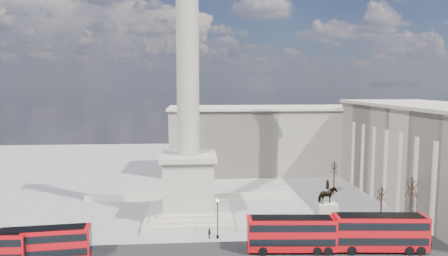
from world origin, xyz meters
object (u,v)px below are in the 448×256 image
at_px(red_bus_c, 380,232).
at_px(pedestrian_standing, 390,233).
at_px(red_bus_a, 44,245).
at_px(victorian_lamp, 218,215).
at_px(pedestrian_walking, 301,224).
at_px(red_bus_d, 370,232).
at_px(red_bus_b, 292,234).
at_px(pedestrian_crossing, 209,233).
at_px(nelsons_column, 188,141).
at_px(equestrian_statue, 327,213).

relative_size(red_bus_c, pedestrian_standing, 6.45).
relative_size(red_bus_a, red_bus_c, 0.91).
bearing_deg(victorian_lamp, pedestrian_walking, 10.95).
xyz_separation_m(red_bus_d, pedestrian_walking, (-7.48, 7.36, -1.27)).
xyz_separation_m(red_bus_b, pedestrian_crossing, (-10.73, 5.31, -1.69)).
relative_size(pedestrian_walking, pedestrian_crossing, 1.22).
bearing_deg(pedestrian_walking, nelsons_column, 153.90).
bearing_deg(pedestrian_standing, pedestrian_walking, -61.98).
distance_m(pedestrian_standing, pedestrian_crossing, 25.89).
bearing_deg(red_bus_a, pedestrian_standing, -0.63).
bearing_deg(red_bus_b, pedestrian_crossing, 157.69).
height_order(red_bus_a, pedestrian_standing, red_bus_a).
bearing_deg(pedestrian_walking, pedestrian_standing, -27.46).
xyz_separation_m(nelsons_column, pedestrian_standing, (28.84, -11.50, -11.95)).
bearing_deg(red_bus_a, pedestrian_walking, 8.70).
bearing_deg(pedestrian_crossing, pedestrian_walking, -107.49).
xyz_separation_m(red_bus_a, victorian_lamp, (21.92, 6.46, 1.07)).
height_order(red_bus_b, red_bus_c, red_bus_c).
height_order(nelsons_column, red_bus_b, nelsons_column).
xyz_separation_m(victorian_lamp, pedestrian_standing, (24.61, -2.32, -2.48)).
bearing_deg(nelsons_column, pedestrian_standing, -21.74).
xyz_separation_m(red_bus_c, red_bus_d, (-0.92, 1.17, -0.37)).
height_order(red_bus_a, red_bus_c, red_bus_c).
distance_m(pedestrian_walking, pedestrian_crossing, 14.37).
distance_m(equestrian_statue, pedestrian_crossing, 18.24).
height_order(red_bus_b, pedestrian_crossing, red_bus_b).
distance_m(red_bus_a, red_bus_d, 42.41).
bearing_deg(equestrian_statue, red_bus_a, -167.43).
height_order(nelsons_column, pedestrian_standing, nelsons_column).
bearing_deg(red_bus_a, red_bus_b, -3.61).
bearing_deg(red_bus_d, red_bus_c, -48.31).
bearing_deg(red_bus_d, pedestrian_crossing, 170.84).
relative_size(nelsons_column, equestrian_statue, 6.33).
distance_m(red_bus_d, pedestrian_walking, 10.57).
bearing_deg(nelsons_column, pedestrian_crossing, -71.57).
bearing_deg(pedestrian_standing, victorian_lamp, -44.82).
relative_size(red_bus_d, victorian_lamp, 1.82).
height_order(red_bus_c, pedestrian_walking, red_bus_c).
height_order(pedestrian_standing, pedestrian_crossing, pedestrian_standing).
height_order(nelsons_column, pedestrian_crossing, nelsons_column).
xyz_separation_m(red_bus_d, pedestrian_crossing, (-21.64, 4.86, -1.45)).
distance_m(nelsons_column, victorian_lamp, 13.86).
bearing_deg(red_bus_c, red_bus_a, -174.69).
xyz_separation_m(red_bus_c, victorian_lamp, (-21.38, 6.02, 0.83)).
bearing_deg(victorian_lamp, red_bus_c, -15.72).
xyz_separation_m(nelsons_column, equestrian_statue, (21.06, -7.01, -10.20)).
height_order(red_bus_d, pedestrian_crossing, red_bus_d).
bearing_deg(pedestrian_standing, equestrian_statue, -69.43).
relative_size(nelsons_column, pedestrian_crossing, 31.49).
bearing_deg(equestrian_statue, victorian_lamp, -172.64).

